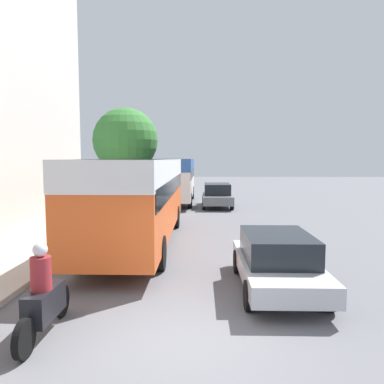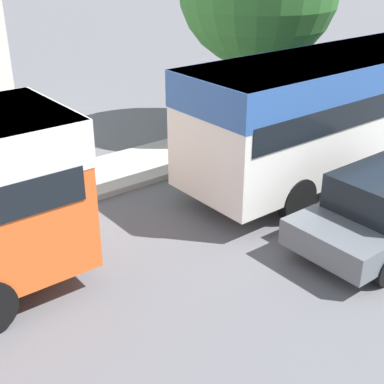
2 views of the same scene
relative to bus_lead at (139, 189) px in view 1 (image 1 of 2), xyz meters
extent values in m
plane|color=slate|center=(2.04, -7.54, -2.05)|extent=(120.00, 120.00, 0.00)
cube|color=#EA5B23|center=(0.00, 0.00, -0.22)|extent=(2.51, 10.75, 2.67)
cube|color=white|center=(0.00, 0.00, 0.72)|extent=(2.53, 10.81, 0.80)
cube|color=black|center=(0.00, 0.00, 0.12)|extent=(2.56, 10.32, 0.59)
cylinder|color=black|center=(-1.15, 3.33, -1.55)|extent=(0.28, 1.00, 1.00)
cylinder|color=black|center=(1.15, 3.33, -1.55)|extent=(0.28, 1.00, 1.00)
cylinder|color=black|center=(-1.15, -3.33, -1.55)|extent=(0.28, 1.00, 1.00)
cylinder|color=black|center=(1.15, -3.33, -1.55)|extent=(0.28, 1.00, 1.00)
cube|color=silver|center=(0.43, 12.88, -0.22)|extent=(2.51, 9.16, 2.67)
cube|color=#2D569E|center=(0.43, 12.88, 0.72)|extent=(2.53, 9.20, 0.80)
cube|color=black|center=(0.43, 12.88, 0.12)|extent=(2.56, 8.79, 0.59)
cylinder|color=black|center=(-0.73, 15.72, -1.55)|extent=(0.28, 1.00, 1.00)
cylinder|color=black|center=(1.58, 15.72, -1.55)|extent=(0.28, 1.00, 1.00)
cylinder|color=black|center=(-0.73, 10.04, -1.55)|extent=(0.28, 1.00, 1.00)
cylinder|color=black|center=(1.58, 10.04, -1.55)|extent=(0.28, 1.00, 1.00)
cube|color=black|center=(-0.49, -7.34, -1.46)|extent=(0.38, 1.10, 0.55)
cylinder|color=black|center=(-0.49, -6.54, -1.73)|extent=(0.10, 0.64, 0.64)
cylinder|color=black|center=(-0.49, -8.14, -1.73)|extent=(0.12, 0.64, 0.64)
cylinder|color=maroon|center=(-0.49, -7.44, -0.88)|extent=(0.36, 0.36, 0.60)
sphere|color=silver|center=(-0.49, -7.44, -0.45)|extent=(0.26, 0.26, 0.26)
cube|color=slate|center=(3.36, 10.84, -1.46)|extent=(1.89, 4.53, 0.53)
cube|color=black|center=(3.36, 10.84, -0.85)|extent=(1.66, 2.49, 0.70)
cylinder|color=black|center=(2.49, 12.25, -1.73)|extent=(0.22, 0.64, 0.64)
cylinder|color=black|center=(4.23, 12.25, -1.73)|extent=(0.22, 0.64, 0.64)
cylinder|color=black|center=(2.49, 9.44, -1.73)|extent=(0.22, 0.64, 0.64)
cylinder|color=black|center=(4.23, 9.44, -1.73)|extent=(0.22, 0.64, 0.64)
cube|color=#B7B7BC|center=(4.18, -4.83, -1.51)|extent=(1.78, 4.18, 0.44)
cube|color=black|center=(4.18, -4.83, -0.98)|extent=(1.57, 2.30, 0.62)
cylinder|color=black|center=(3.36, -3.53, -1.73)|extent=(0.22, 0.64, 0.64)
cylinder|color=black|center=(5.00, -3.53, -1.73)|extent=(0.22, 0.64, 0.64)
cylinder|color=black|center=(3.36, -6.12, -1.73)|extent=(0.22, 0.64, 0.64)
cylinder|color=black|center=(5.00, -6.12, -1.73)|extent=(0.22, 0.64, 0.64)
cylinder|color=#232838|center=(-3.43, 2.90, -1.53)|extent=(0.33, 0.33, 0.75)
cylinder|color=#33477F|center=(-3.43, 2.90, -0.84)|extent=(0.42, 0.42, 0.63)
sphere|color=tan|center=(-3.43, 2.90, -0.42)|extent=(0.20, 0.20, 0.20)
cylinder|color=brown|center=(-3.17, 13.26, -0.59)|extent=(0.36, 0.36, 2.61)
sphere|color=#387A33|center=(-3.17, 13.26, 2.46)|extent=(4.66, 4.66, 4.66)
camera|label=1|loc=(2.34, -13.80, 1.14)|focal=35.00mm
camera|label=2|loc=(8.43, 1.73, 3.64)|focal=50.00mm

